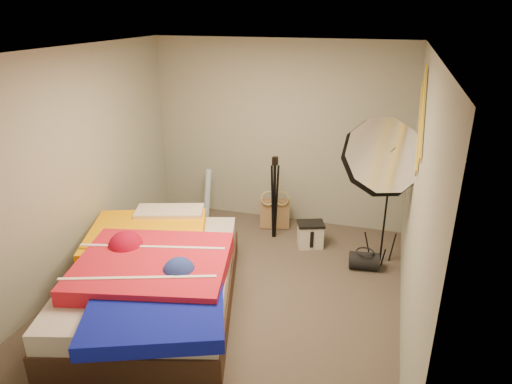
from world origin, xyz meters
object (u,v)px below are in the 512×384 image
at_px(tote_bag, 275,213).
at_px(camera_case, 310,235).
at_px(duffel_bag, 364,261).
at_px(camera_tripod, 275,192).
at_px(photo_umbrella, 381,158).
at_px(wrapping_roll, 207,194).
at_px(bed, 154,278).

distance_m(tote_bag, camera_case, 0.71).
relative_size(tote_bag, duffel_bag, 1.19).
bearing_deg(camera_tripod, duffel_bag, -21.57).
bearing_deg(photo_umbrella, tote_bag, 152.74).
bearing_deg(photo_umbrella, duffel_bag, -133.40).
distance_m(camera_case, camera_tripod, 0.72).
relative_size(tote_bag, wrapping_roll, 0.56).
xyz_separation_m(camera_case, duffel_bag, (0.70, -0.35, -0.05)).
height_order(bed, camera_tripod, camera_tripod).
xyz_separation_m(tote_bag, duffel_bag, (1.28, -0.77, -0.10)).
relative_size(wrapping_roll, bed, 0.27).
bearing_deg(camera_case, duffel_bag, -46.57).
xyz_separation_m(photo_umbrella, camera_tripod, (-1.28, 0.41, -0.70)).
xyz_separation_m(camera_case, bed, (-1.29, -1.70, 0.18)).
distance_m(tote_bag, wrapping_roll, 1.02).
relative_size(camera_case, duffel_bag, 0.90).
xyz_separation_m(wrapping_roll, bed, (0.29, -2.14, -0.03)).
xyz_separation_m(wrapping_roll, duffel_bag, (2.28, -0.79, -0.26)).
relative_size(duffel_bag, photo_umbrella, 0.18).
xyz_separation_m(wrapping_roll, camera_case, (1.58, -0.44, -0.21)).
bearing_deg(duffel_bag, bed, -153.18).
bearing_deg(tote_bag, wrapping_roll, 164.80).
relative_size(wrapping_roll, duffel_bag, 2.15).
bearing_deg(bed, camera_tripod, 66.92).
relative_size(camera_case, bed, 0.12).
bearing_deg(camera_case, photo_umbrella, -39.74).
height_order(tote_bag, photo_umbrella, photo_umbrella).
height_order(wrapping_roll, camera_tripod, camera_tripod).
relative_size(bed, camera_tripod, 2.37).
xyz_separation_m(duffel_bag, photo_umbrella, (0.07, 0.07, 1.24)).
height_order(tote_bag, bed, bed).
relative_size(tote_bag, camera_case, 1.32).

